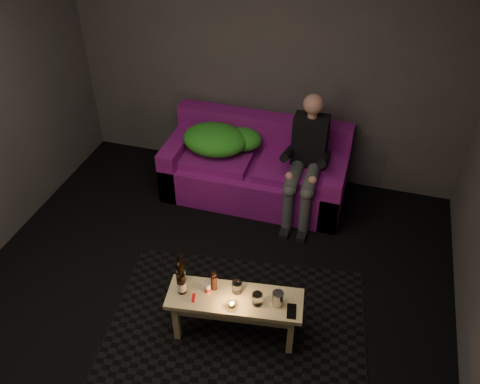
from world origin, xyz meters
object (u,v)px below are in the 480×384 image
at_px(person, 306,158).
at_px(beer_bottle_a, 181,271).
at_px(sofa, 256,170).
at_px(beer_bottle_b, 181,283).
at_px(coffee_table, 235,304).
at_px(steel_cup, 278,298).

relative_size(person, beer_bottle_a, 4.66).
height_order(sofa, beer_bottle_b, sofa).
bearing_deg(coffee_table, beer_bottle_b, -171.71).
bearing_deg(coffee_table, steel_cup, 5.80).
height_order(sofa, steel_cup, sofa).
xyz_separation_m(person, coffee_table, (-0.21, -1.63, -0.29)).
height_order(person, steel_cup, person).
xyz_separation_m(sofa, coffee_table, (0.31, -1.77, 0.06)).
xyz_separation_m(sofa, beer_bottle_a, (-0.13, -1.72, 0.22)).
bearing_deg(beer_bottle_a, sofa, 85.77).
xyz_separation_m(beer_bottle_b, steel_cup, (0.70, 0.09, -0.04)).
bearing_deg(sofa, person, -15.82).
distance_m(person, beer_bottle_b, 1.79).
xyz_separation_m(sofa, person, (0.52, -0.15, 0.34)).
bearing_deg(coffee_table, person, 82.72).
bearing_deg(person, beer_bottle_a, -112.30).
height_order(coffee_table, beer_bottle_b, beer_bottle_b).
distance_m(beer_bottle_a, steel_cup, 0.75).
relative_size(sofa, coffee_table, 1.74).
bearing_deg(coffee_table, beer_bottle_a, 172.66).
distance_m(coffee_table, beer_bottle_a, 0.47).
distance_m(sofa, person, 0.64).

